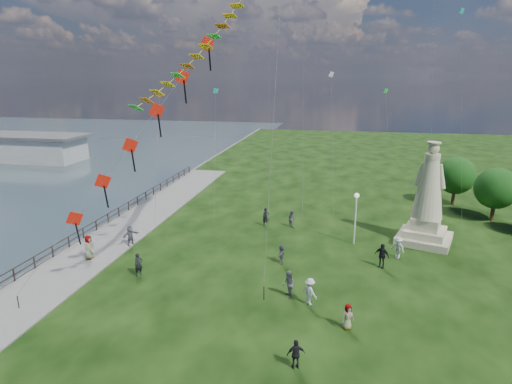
% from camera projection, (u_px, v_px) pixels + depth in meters
% --- Properties ---
extents(waterfront, '(200.00, 200.00, 1.51)m').
position_uv_depth(waterfront, '(89.00, 245.00, 35.09)').
color(waterfront, '#2F3D46').
rests_on(waterfront, ground).
extents(pier_pavilion, '(30.00, 8.00, 4.40)m').
position_uv_depth(pier_pavilion, '(2.00, 146.00, 72.81)').
color(pier_pavilion, '#A0A09B').
rests_on(pier_pavilion, ground).
extents(statue, '(5.19, 5.19, 8.38)m').
position_uv_depth(statue, '(427.00, 205.00, 34.87)').
color(statue, '#B6AB89').
rests_on(statue, ground).
extents(lamppost, '(0.40, 0.40, 4.35)m').
position_uv_depth(lamppost, '(356.00, 208.00, 34.41)').
color(lamppost, silver).
rests_on(lamppost, ground).
extents(tree_row, '(8.74, 12.08, 5.20)m').
position_uv_depth(tree_row, '(488.00, 186.00, 41.37)').
color(tree_row, '#382314').
rests_on(tree_row, ground).
extents(person_0, '(0.68, 0.71, 1.63)m').
position_uv_depth(person_0, '(139.00, 264.00, 29.45)').
color(person_0, black).
rests_on(person_0, ground).
extents(person_1, '(0.81, 0.99, 1.75)m').
position_uv_depth(person_1, '(288.00, 284.00, 26.49)').
color(person_1, '#595960').
rests_on(person_1, ground).
extents(person_2, '(1.20, 1.13, 1.69)m').
position_uv_depth(person_2, '(310.00, 291.00, 25.69)').
color(person_2, silver).
rests_on(person_2, ground).
extents(person_3, '(0.98, 0.71, 1.51)m').
position_uv_depth(person_3, '(296.00, 354.00, 20.05)').
color(person_3, black).
rests_on(person_3, ground).
extents(person_4, '(0.84, 0.75, 1.46)m').
position_uv_depth(person_4, '(348.00, 317.00, 23.21)').
color(person_4, '#595960').
rests_on(person_4, ground).
extents(person_5, '(1.34, 1.62, 1.62)m').
position_uv_depth(person_5, '(130.00, 236.00, 34.64)').
color(person_5, '#595960').
rests_on(person_5, ground).
extents(person_6, '(0.72, 0.58, 1.71)m').
position_uv_depth(person_6, '(266.00, 217.00, 39.27)').
color(person_6, black).
rests_on(person_6, ground).
extents(person_7, '(0.85, 0.85, 1.52)m').
position_uv_depth(person_7, '(292.00, 219.00, 39.14)').
color(person_7, '#595960').
rests_on(person_7, ground).
extents(person_8, '(1.20, 1.12, 1.68)m').
position_uv_depth(person_8, '(398.00, 248.00, 32.29)').
color(person_8, silver).
rests_on(person_8, ground).
extents(person_9, '(1.20, 1.01, 1.82)m').
position_uv_depth(person_9, '(382.00, 255.00, 30.71)').
color(person_9, black).
rests_on(person_9, ground).
extents(person_10, '(0.65, 0.95, 1.82)m').
position_uv_depth(person_10, '(89.00, 248.00, 31.95)').
color(person_10, '#595960').
rests_on(person_10, ground).
extents(person_11, '(0.61, 1.36, 1.46)m').
position_uv_depth(person_11, '(282.00, 254.00, 31.45)').
color(person_11, '#595960').
rests_on(person_11, ground).
extents(red_kite_train, '(9.69, 9.35, 15.91)m').
position_uv_depth(red_kite_train, '(141.00, 134.00, 26.92)').
color(red_kite_train, black).
rests_on(red_kite_train, ground).
extents(small_kites, '(28.90, 13.35, 29.53)m').
position_uv_depth(small_kites, '(321.00, 59.00, 41.23)').
color(small_kites, teal).
rests_on(small_kites, ground).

